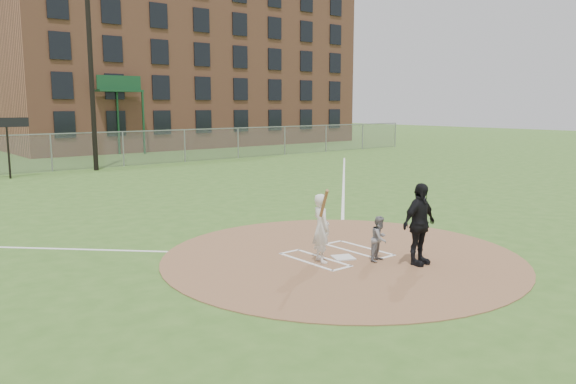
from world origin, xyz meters
TOP-DOWN VIEW (x-y plane):
  - ground at (0.00, 0.00)m, footprint 140.00×140.00m
  - dirt_circle at (0.00, 0.00)m, footprint 8.40×8.40m
  - home_plate at (-0.11, -0.17)m, footprint 0.61×0.61m
  - foul_line_first at (9.00, 9.00)m, footprint 17.04×17.04m
  - catcher at (0.38, -0.83)m, footprint 0.60×0.53m
  - umpire at (0.82, -1.58)m, footprint 1.09×0.50m
  - batters_boxes at (0.00, 0.15)m, footprint 2.08×1.88m
  - batter_at_plate at (-0.72, -0.07)m, footprint 0.74×1.01m
  - outfield_fence at (0.00, 22.00)m, footprint 56.08×0.08m
  - brick_warehouse at (16.00, 37.96)m, footprint 30.00×17.17m
  - light_pole at (2.00, 21.00)m, footprint 1.20×0.30m
  - scoreboard_sign at (-2.50, 20.20)m, footprint 2.00×0.10m

SIDE VIEW (x-z plane):
  - ground at x=0.00m, z-range 0.00..0.00m
  - foul_line_first at x=9.00m, z-range 0.00..0.01m
  - dirt_circle at x=0.00m, z-range 0.00..0.02m
  - batters_boxes at x=0.00m, z-range 0.02..0.03m
  - home_plate at x=-0.11m, z-range 0.02..0.05m
  - catcher at x=0.38m, z-range 0.02..1.05m
  - batter_at_plate at x=-0.72m, z-range -0.08..1.70m
  - umpire at x=0.82m, z-range 0.02..1.85m
  - outfield_fence at x=0.00m, z-range 0.00..2.03m
  - scoreboard_sign at x=-2.50m, z-range 0.92..3.85m
  - light_pole at x=2.00m, z-range 0.50..12.72m
  - brick_warehouse at x=16.00m, z-range 0.00..15.00m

